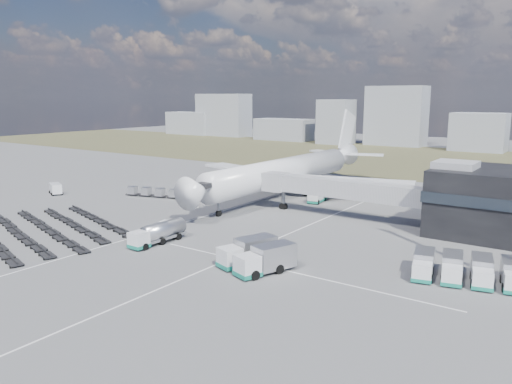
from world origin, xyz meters
The scene contains 14 objects.
ground centered at (0.00, 0.00, 0.00)m, with size 420.00×420.00×0.00m, color #565659.
grass_strip centered at (0.00, 110.00, 0.01)m, with size 420.00×90.00×0.01m, color #48452B.
lane_markings centered at (9.77, 3.00, 0.01)m, with size 47.12×110.00×0.01m.
jet_bridge centered at (15.90, 20.42, 5.05)m, with size 30.30×3.80×7.05m.
airliner centered at (0.00, 32.38, 5.29)m, with size 51.59×64.53×17.62m.
skyline centered at (1.54, 151.54, 8.44)m, with size 307.22×22.09×25.20m.
fuel_tanker centered at (3.28, -8.73, 1.50)m, with size 2.60×9.34×3.00m.
pushback_tug centered at (-0.71, -2.35, 0.68)m, with size 2.95×1.66×1.36m, color silver.
utility_van centered at (-41.57, 4.59, 1.16)m, with size 4.35×1.97×2.32m, color silver.
catering_truck centered at (8.39, 29.72, 1.30)m, with size 3.10×5.82×2.54m.
service_trucks_near centered at (20.95, -9.42, 1.68)m, with size 8.60×9.38×3.10m.
service_trucks_far centered at (42.92, 0.86, 1.40)m, with size 12.74×8.86×2.58m.
uld_row centered at (-20.52, 14.92, 1.05)m, with size 15.83×5.77×1.75m.
baggage_dollies centered at (-16.88, -16.05, 0.36)m, with size 34.83×29.73×0.72m.
Camera 1 is at (54.20, -57.02, 20.63)m, focal length 35.00 mm.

